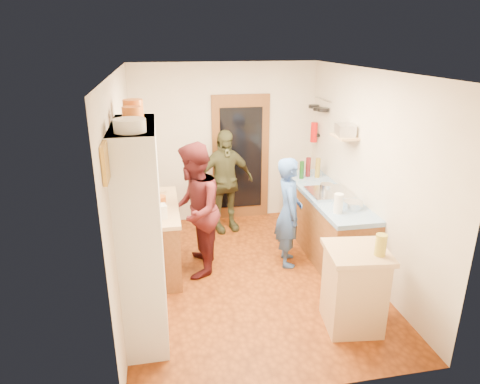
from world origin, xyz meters
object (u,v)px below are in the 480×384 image
object	(u,v)px
right_counter_base	(325,224)
person_hob	(291,213)
hutch_body	(142,233)
person_left	(197,209)
island_base	(354,291)
person_back	(225,181)

from	to	relation	value
right_counter_base	person_hob	size ratio (longest dim) A/B	1.46
right_counter_base	hutch_body	bearing A→B (deg)	-152.53
person_hob	person_left	bearing A→B (deg)	95.89
hutch_body	person_left	size ratio (longest dim) A/B	1.26
person_hob	person_left	xyz separation A→B (m)	(-1.24, 0.05, 0.12)
hutch_body	island_base	world-z (taller)	hutch_body
person_hob	person_back	bearing A→B (deg)	37.13
island_base	right_counter_base	bearing A→B (deg)	78.46
island_base	person_back	size ratio (longest dim) A/B	0.52
island_base	hutch_body	bearing A→B (deg)	169.09
hutch_body	person_left	bearing A→B (deg)	58.77
person_left	person_back	distance (m)	1.33
right_counter_base	person_left	bearing A→B (deg)	-173.07
hutch_body	right_counter_base	bearing A→B (deg)	27.47
right_counter_base	person_back	size ratio (longest dim) A/B	1.34
right_counter_base	person_left	world-z (taller)	person_left
hutch_body	person_hob	distance (m)	2.18
hutch_body	right_counter_base	world-z (taller)	hutch_body
person_hob	person_left	size ratio (longest dim) A/B	0.86
person_left	island_base	bearing A→B (deg)	54.95
person_hob	person_back	xyz separation A→B (m)	(-0.69, 1.26, 0.07)
right_counter_base	person_left	size ratio (longest dim) A/B	1.26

